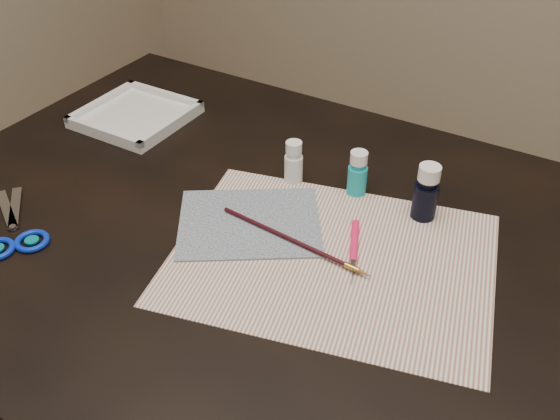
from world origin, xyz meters
The scene contains 10 objects.
table centered at (0.00, 0.00, 0.38)m, with size 1.30×0.90×0.75m, color black.
paper centered at (0.10, -0.01, 0.75)m, with size 0.47×0.36×0.00m, color silver.
canvas centered at (-0.06, 0.00, 0.75)m, with size 0.23×0.18×0.00m, color black.
paint_bottle_white centered at (-0.06, 0.14, 0.79)m, with size 0.03×0.03×0.08m, color white.
paint_bottle_cyan centered at (0.05, 0.17, 0.79)m, with size 0.03×0.03×0.08m, color #17A4AA.
paint_bottle_navy centered at (0.18, 0.16, 0.80)m, with size 0.04×0.04×0.10m, color black.
paintbrush centered at (0.03, -0.01, 0.76)m, with size 0.28×0.01×0.01m, color black, non-canonical shape.
craft_knife centered at (0.12, 0.02, 0.76)m, with size 0.14×0.01×0.01m, color #FF1857, non-canonical shape.
scissors centered at (-0.39, -0.20, 0.76)m, with size 0.21×0.11×0.01m, color silver, non-canonical shape.
palette_tray centered at (-0.45, 0.17, 0.76)m, with size 0.20×0.20×0.02m, color white.
Camera 1 is at (0.39, -0.65, 1.37)m, focal length 40.00 mm.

